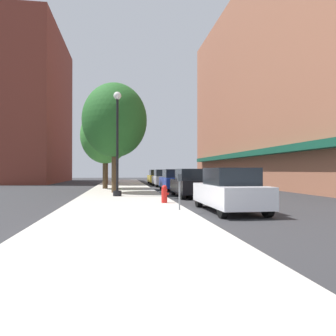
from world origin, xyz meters
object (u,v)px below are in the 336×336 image
object	(u,v)px
car_black	(191,183)
lamppost	(117,142)
car_silver	(163,178)
car_white	(229,190)
tree_mid	(106,136)
fire_hydrant	(164,194)
car_yellow	(157,177)
tree_near	(115,120)
tree_far	(105,136)
car_blue	(174,180)
parking_meter_near	(179,187)

from	to	relation	value
car_black	lamppost	bearing A→B (deg)	-178.04
car_silver	car_white	bearing A→B (deg)	-90.57
lamppost	tree_mid	size ratio (longest dim) A/B	0.78
fire_hydrant	car_yellow	bearing A→B (deg)	84.57
fire_hydrant	tree_near	xyz separation A→B (m)	(-2.34, 7.04, 4.33)
lamppost	tree_mid	xyz separation A→B (m)	(-1.32, 15.09, 1.87)
tree_far	car_black	bearing A→B (deg)	-54.86
tree_near	tree_mid	world-z (taller)	tree_mid
tree_far	fire_hydrant	bearing A→B (deg)	-74.94
lamppost	car_yellow	size ratio (longest dim) A/B	1.37
lamppost	tree_near	xyz separation A→B (m)	(-0.21, 2.93, 1.65)
lamppost	car_silver	world-z (taller)	lamppost
car_blue	tree_near	bearing A→B (deg)	-145.53
fire_hydrant	tree_far	xyz separation A→B (m)	(-3.18, 11.83, 3.84)
tree_near	car_black	size ratio (longest dim) A/B	1.67
fire_hydrant	car_silver	size ratio (longest dim) A/B	0.18
tree_mid	car_black	distance (m)	16.53
fire_hydrant	parking_meter_near	size ratio (longest dim) A/B	0.60
lamppost	car_white	bearing A→B (deg)	-57.02
tree_mid	car_yellow	xyz separation A→B (m)	(5.60, 3.42, -4.27)
parking_meter_near	fire_hydrant	bearing A→B (deg)	94.34
tree_mid	car_yellow	distance (m)	7.83
fire_hydrant	car_yellow	size ratio (longest dim) A/B	0.18
car_silver	lamppost	bearing A→B (deg)	-108.93
car_blue	tree_mid	bearing A→B (deg)	120.73
car_black	car_yellow	world-z (taller)	same
tree_mid	car_silver	distance (m)	7.38
car_black	car_silver	world-z (taller)	same
fire_hydrant	tree_far	bearing A→B (deg)	105.06
tree_far	car_black	xyz separation A→B (m)	(5.33, -7.58, -3.55)
parking_meter_near	car_white	distance (m)	1.96
car_white	car_yellow	xyz separation A→B (m)	(0.00, 25.10, 0.00)
car_blue	car_silver	bearing A→B (deg)	88.57
tree_far	car_black	world-z (taller)	tree_far
tree_mid	car_blue	xyz separation A→B (m)	(5.60, -8.91, -4.27)
tree_near	car_yellow	size ratio (longest dim) A/B	1.67
lamppost	car_blue	world-z (taller)	lamppost
fire_hydrant	tree_near	bearing A→B (deg)	108.36
fire_hydrant	tree_near	distance (m)	8.59
car_black	car_blue	distance (m)	6.04
parking_meter_near	tree_near	world-z (taller)	tree_near
fire_hydrant	car_blue	bearing A→B (deg)	78.21
lamppost	car_yellow	xyz separation A→B (m)	(4.28, 18.51, -2.39)
car_white	car_blue	bearing A→B (deg)	89.15
car_black	fire_hydrant	bearing A→B (deg)	-116.68
car_white	lamppost	bearing A→B (deg)	122.13
car_silver	tree_far	bearing A→B (deg)	-136.42
lamppost	fire_hydrant	distance (m)	5.36
tree_mid	car_white	bearing A→B (deg)	-75.51
car_black	car_silver	bearing A→B (deg)	90.13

